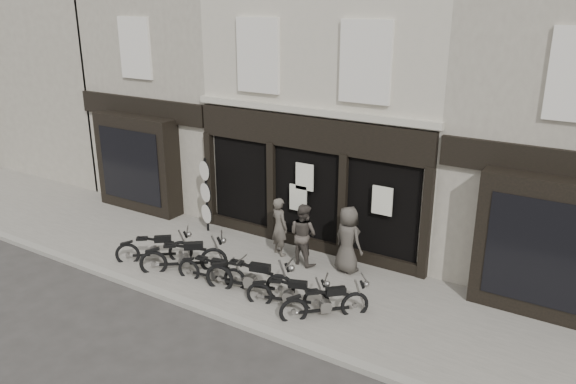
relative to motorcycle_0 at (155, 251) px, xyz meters
The scene contains 16 objects.
ground_plane 3.03m from the motorcycle_0, ahead, with size 90.00×90.00×0.00m, color #2D2B28.
pavement 3.16m from the motorcycle_0, 17.33° to the left, with size 30.00×4.20×0.12m, color slate.
kerb 3.25m from the motorcycle_0, 22.03° to the right, with size 30.00×0.25×0.13m, color gray.
central_building 7.64m from the motorcycle_0, 63.38° to the left, with size 7.30×6.22×8.34m.
neighbour_left 7.73m from the motorcycle_0, 119.46° to the left, with size 5.60×6.73×8.34m.
filler_left 13.51m from the motorcycle_0, 152.31° to the left, with size 11.00×6.00×8.20m, color #A09987.
motorcycle_0 is the anchor object (origin of this frame).
motorcycle_1 1.09m from the motorcycle_0, ahead, with size 1.91×1.64×1.09m.
motorcycle_2 2.12m from the motorcycle_0, ahead, with size 1.92×0.63×0.93m.
motorcycle_3 3.23m from the motorcycle_0, ahead, with size 2.27×0.89×1.11m.
motorcycle_4 4.35m from the motorcycle_0, ahead, with size 1.89×0.92×0.94m.
motorcycle_5 5.29m from the motorcycle_0, ahead, with size 1.64×1.59×0.98m.
man_left 3.43m from the motorcycle_0, 39.14° to the left, with size 0.60×0.40×1.65m, color #4C463E.
man_centre 4.05m from the motorcycle_0, 29.97° to the left, with size 0.82×0.64×1.68m, color #403933.
man_right 5.21m from the motorcycle_0, 25.53° to the left, with size 0.86×0.56×1.77m, color #3E3A34.
advert_sign_post 2.48m from the motorcycle_0, 93.66° to the left, with size 0.56×0.38×2.42m.
Camera 1 is at (7.47, -9.79, 6.81)m, focal length 35.00 mm.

